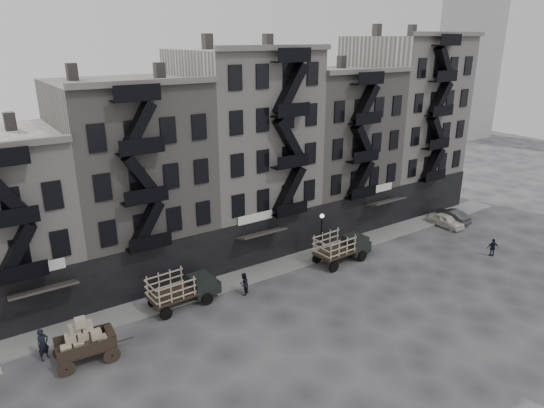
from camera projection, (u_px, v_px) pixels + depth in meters
ground at (312, 283)px, 37.25m from camera, size 140.00×140.00×0.00m
sidewalk at (284, 264)px, 40.16m from camera, size 55.00×2.50×0.15m
building_midwest at (132, 181)px, 37.17m from camera, size 10.00×11.35×16.20m
building_center at (244, 151)px, 42.15m from camera, size 10.00×11.35×18.20m
building_mideast at (331, 149)px, 47.79m from camera, size 10.00×11.35×16.20m
building_east at (402, 124)px, 52.60m from camera, size 10.00×11.35×19.20m
lamp_post at (321, 231)px, 39.96m from camera, size 0.36×0.36×4.28m
wagon at (82, 337)px, 27.74m from camera, size 3.60×2.12×2.94m
stake_truck_west at (182, 287)px, 33.77m from camera, size 5.16×2.34×2.54m
stake_truck_east at (342, 245)px, 40.40m from camera, size 5.40×2.46×2.66m
car_east at (446, 221)px, 48.18m from camera, size 1.53×3.74×1.27m
car_far at (449, 216)px, 49.34m from camera, size 1.46×4.18×1.38m
pedestrian_west at (43, 344)px, 28.18m from camera, size 0.87×0.76×1.99m
pedestrian_mid at (244, 284)px, 35.34m from camera, size 1.06×1.04×1.73m
policeman at (493, 248)px, 41.61m from camera, size 1.00×0.85×1.61m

